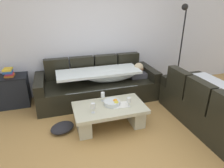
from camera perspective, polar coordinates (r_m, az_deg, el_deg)
name	(u,v)px	position (r m, az deg, el deg)	size (l,w,h in m)	color
ground_plane	(127,146)	(3.09, 4.35, -17.57)	(14.00, 14.00, 0.00)	#B3864A
back_wall	(94,33)	(4.45, -5.41, 14.63)	(9.00, 0.10, 2.70)	silver
couch_along_wall	(100,85)	(4.24, -3.52, -0.20)	(2.53, 0.92, 0.88)	black
couch_near_window	(215,109)	(3.72, 27.84, -6.52)	(0.92, 2.03, 0.88)	black
coffee_table	(109,113)	(3.36, -0.74, -8.58)	(1.20, 0.68, 0.38)	#BBBAA1
fruit_bowl	(113,103)	(3.32, 0.17, -5.46)	(0.28, 0.28, 0.10)	silver
wine_glass_near_left	(93,106)	(3.07, -5.59, -6.49)	(0.07, 0.07, 0.17)	silver
wine_glass_near_right	(129,100)	(3.23, 4.92, -4.82)	(0.07, 0.07, 0.17)	silver
wine_glass_far_back	(103,95)	(3.40, -2.73, -3.25)	(0.07, 0.07, 0.17)	silver
open_magazine	(120,105)	(3.32, 2.48, -6.15)	(0.28, 0.21, 0.01)	white
side_cabinet	(10,91)	(4.45, -27.59, -1.88)	(0.72, 0.44, 0.64)	black
book_stack_on_cabinet	(9,72)	(4.30, -28.02, 3.00)	(0.19, 0.24, 0.16)	#B76623
floor_lamp	(181,42)	(4.94, 19.54, 11.55)	(0.33, 0.31, 1.95)	black
crumpled_garment	(62,128)	(3.43, -14.33, -12.26)	(0.40, 0.32, 0.12)	#232328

